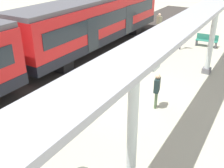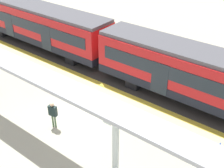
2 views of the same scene
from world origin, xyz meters
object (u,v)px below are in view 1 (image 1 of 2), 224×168
(bench_mid_platform, at_px, (207,40))
(platform_info_sign, at_px, (182,31))
(train_far_carriage, at_px, (97,22))
(canopy_pillar_second, at_px, (132,127))
(passenger_waiting_near_edge, at_px, (159,21))
(passenger_by_the_benches, at_px, (157,87))
(canopy_pillar_third, at_px, (212,39))

(bench_mid_platform, distance_m, platform_info_sign, 2.34)
(train_far_carriage, bearing_deg, platform_info_sign, 26.16)
(canopy_pillar_second, relative_size, passenger_waiting_near_edge, 2.22)
(platform_info_sign, relative_size, passenger_by_the_benches, 1.38)
(canopy_pillar_third, height_order, passenger_by_the_benches, canopy_pillar_third)
(canopy_pillar_third, relative_size, platform_info_sign, 1.74)
(canopy_pillar_second, distance_m, canopy_pillar_third, 9.24)
(passenger_waiting_near_edge, xyz_separation_m, passenger_by_the_benches, (4.33, -11.00, -0.08))
(canopy_pillar_third, relative_size, bench_mid_platform, 2.52)
(canopy_pillar_second, bearing_deg, train_far_carriage, 128.16)
(canopy_pillar_third, relative_size, passenger_by_the_benches, 2.40)
(canopy_pillar_third, bearing_deg, platform_info_sign, 128.56)
(canopy_pillar_second, relative_size, platform_info_sign, 1.74)
(canopy_pillar_third, distance_m, passenger_waiting_near_edge, 8.11)
(train_far_carriage, xyz_separation_m, canopy_pillar_second, (7.78, -9.90, 0.10))
(train_far_carriage, height_order, bench_mid_platform, train_far_carriage)
(platform_info_sign, relative_size, passenger_waiting_near_edge, 1.28)
(canopy_pillar_third, bearing_deg, passenger_by_the_benches, -101.43)
(canopy_pillar_second, distance_m, passenger_waiting_near_edge, 16.22)
(train_far_carriage, relative_size, canopy_pillar_third, 3.68)
(passenger_by_the_benches, bearing_deg, canopy_pillar_third, 78.57)
(bench_mid_platform, xyz_separation_m, passenger_waiting_near_edge, (-4.17, 1.19, 0.64))
(canopy_pillar_third, xyz_separation_m, bench_mid_platform, (-1.16, 4.86, -1.49))
(platform_info_sign, height_order, passenger_by_the_benches, platform_info_sign)
(canopy_pillar_second, xyz_separation_m, platform_info_sign, (-2.56, 12.46, -0.61))
(canopy_pillar_second, distance_m, passenger_by_the_benches, 4.51)
(canopy_pillar_third, xyz_separation_m, platform_info_sign, (-2.56, 3.22, -0.61))
(platform_info_sign, distance_m, passenger_by_the_benches, 8.31)
(train_far_carriage, bearing_deg, bench_mid_platform, 32.44)
(canopy_pillar_third, xyz_separation_m, passenger_by_the_benches, (-1.00, -4.94, -0.94))
(canopy_pillar_third, relative_size, passenger_waiting_near_edge, 2.22)
(canopy_pillar_second, xyz_separation_m, passenger_by_the_benches, (-1.00, 4.30, -0.94))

